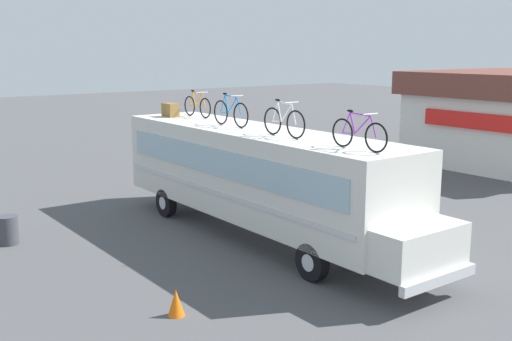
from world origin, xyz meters
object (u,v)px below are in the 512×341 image
object	(u,v)px
trash_bin	(8,230)
traffic_cone	(176,303)
luggage_bag_1	(170,110)
rooftop_bicycle_2	(231,113)
bus	(259,174)
rooftop_bicycle_3	(284,121)
rooftop_bicycle_1	(197,106)
rooftop_bicycle_4	(359,133)

from	to	relation	value
trash_bin	traffic_cone	size ratio (longest dim) A/B	1.43
luggage_bag_1	rooftop_bicycle_2	world-z (taller)	rooftop_bicycle_2
bus	traffic_cone	bearing A→B (deg)	-54.10
luggage_bag_1	traffic_cone	bearing A→B (deg)	-28.66
luggage_bag_1	rooftop_bicycle_3	size ratio (longest dim) A/B	0.37
rooftop_bicycle_1	rooftop_bicycle_4	size ratio (longest dim) A/B	0.97
rooftop_bicycle_1	trash_bin	size ratio (longest dim) A/B	2.07
rooftop_bicycle_4	rooftop_bicycle_1	bearing A→B (deg)	175.19
luggage_bag_1	rooftop_bicycle_1	bearing A→B (deg)	49.33
rooftop_bicycle_3	rooftop_bicycle_4	size ratio (longest dim) A/B	0.98
rooftop_bicycle_2	trash_bin	xyz separation A→B (m)	(-2.39, -6.01, -3.15)
rooftop_bicycle_3	traffic_cone	bearing A→B (deg)	-66.18
rooftop_bicycle_3	rooftop_bicycle_1	bearing A→B (deg)	172.84
luggage_bag_1	rooftop_bicycle_3	distance (m)	6.11
rooftop_bicycle_2	trash_bin	size ratio (longest dim) A/B	2.21
luggage_bag_1	rooftop_bicycle_4	bearing A→B (deg)	0.08
rooftop_bicycle_3	trash_bin	world-z (taller)	rooftop_bicycle_3
luggage_bag_1	rooftop_bicycle_3	bearing A→B (deg)	0.11
rooftop_bicycle_2	traffic_cone	size ratio (longest dim) A/B	3.16
bus	luggage_bag_1	bearing A→B (deg)	-176.32
rooftop_bicycle_1	traffic_cone	distance (m)	9.60
bus	traffic_cone	size ratio (longest dim) A/B	21.32
rooftop_bicycle_2	traffic_cone	bearing A→B (deg)	-44.45
luggage_bag_1	trash_bin	world-z (taller)	luggage_bag_1
rooftop_bicycle_3	trash_bin	xyz separation A→B (m)	(-5.10, -5.85, -3.15)
rooftop_bicycle_1	traffic_cone	bearing A→B (deg)	-34.42
bus	traffic_cone	world-z (taller)	bus
luggage_bag_1	trash_bin	xyz separation A→B (m)	(1.01, -5.84, -2.97)
bus	rooftop_bicycle_3	world-z (taller)	rooftop_bicycle_3
luggage_bag_1	rooftop_bicycle_1	world-z (taller)	rooftop_bicycle_1
bus	luggage_bag_1	world-z (taller)	luggage_bag_1
bus	rooftop_bicycle_3	bearing A→B (deg)	-11.17
rooftop_bicycle_2	rooftop_bicycle_4	distance (m)	5.42
rooftop_bicycle_1	rooftop_bicycle_3	xyz separation A→B (m)	(5.51, -0.69, 0.03)
bus	rooftop_bicycle_4	size ratio (longest dim) A/B	7.01
rooftop_bicycle_3	traffic_cone	xyz separation A→B (m)	(1.95, -4.42, -3.27)
traffic_cone	rooftop_bicycle_4	bearing A→B (deg)	80.25
traffic_cone	bus	bearing A→B (deg)	125.90
luggage_bag_1	rooftop_bicycle_1	distance (m)	0.94
rooftop_bicycle_3	traffic_cone	size ratio (longest dim) A/B	2.98
rooftop_bicycle_2	rooftop_bicycle_3	world-z (taller)	rooftop_bicycle_2
rooftop_bicycle_2	traffic_cone	world-z (taller)	rooftop_bicycle_2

